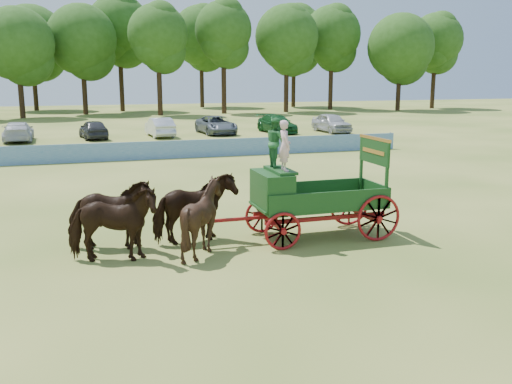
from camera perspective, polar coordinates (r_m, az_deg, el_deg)
The scene contains 9 objects.
ground at distance 17.72m, azimuth 9.84°, elevation -4.40°, with size 160.00×160.00×0.00m, color #ABA24D.
horse_lead_left at distance 15.35m, azimuth -14.18°, elevation -3.17°, with size 1.10×2.41×2.03m, color black.
horse_lead_right at distance 16.42m, azimuth -14.42°, elevation -2.21°, with size 1.10×2.41×2.03m, color black.
horse_wheel_left at distance 15.65m, azimuth -5.37°, elevation -2.56°, with size 1.65×1.85×2.04m, color black.
horse_wheel_right at distance 16.70m, azimuth -6.17°, elevation -1.67°, with size 1.10×2.41×2.03m, color black.
farm_dray at distance 16.91m, azimuth 4.09°, elevation 0.47°, with size 6.00×2.00×3.62m.
sponsor_banner at distance 34.08m, azimuth -5.64°, elevation 4.35°, with size 26.00×0.08×1.05m, color #1C5B9A.
parked_cars at distance 45.45m, azimuth -15.21°, elevation 6.13°, with size 40.79×6.97×1.61m.
treeline at distance 75.38m, azimuth -14.06°, elevation 14.95°, with size 92.53×24.00×15.22m.
Camera 1 is at (-7.91, -15.08, 4.87)m, focal length 40.00 mm.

